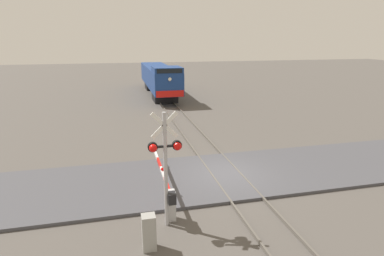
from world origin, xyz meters
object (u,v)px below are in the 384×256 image
(crossing_signal, at_px, (165,157))
(crossing_gate, at_px, (167,189))
(locomotive, at_px, (159,78))
(utility_cabinet, at_px, (149,232))

(crossing_signal, bearing_deg, crossing_gate, 80.91)
(locomotive, distance_m, utility_cabinet, 29.66)
(locomotive, distance_m, crossing_signal, 28.33)
(crossing_signal, height_order, utility_cabinet, crossing_signal)
(crossing_signal, distance_m, crossing_gate, 2.23)
(locomotive, distance_m, crossing_gate, 27.13)
(utility_cabinet, bearing_deg, crossing_signal, 57.65)
(locomotive, height_order, utility_cabinet, locomotive)
(crossing_gate, distance_m, utility_cabinet, 2.61)
(utility_cabinet, bearing_deg, crossing_gate, 68.35)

